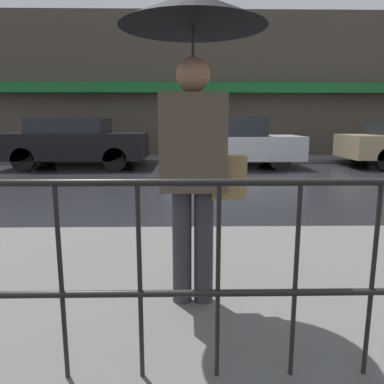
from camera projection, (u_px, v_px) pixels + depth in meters
The scene contains 9 objects.
ground_plane at pixel (225, 183), 8.64m from camera, with size 80.00×80.00×0.00m, color black.
sidewalk_near at pixel (294, 282), 3.22m from camera, with size 28.00×3.03×0.13m.
sidewalk_far at pixel (211, 159), 13.52m from camera, with size 28.00×1.97×0.13m.
lane_marking at pixel (225, 183), 8.64m from camera, with size 25.20×0.12×0.01m.
building_storefront at pixel (209, 87), 14.11m from camera, with size 28.00×0.85×5.39m.
railing_foreground at pixel (375, 255), 1.85m from camera, with size 12.00×0.04×1.04m.
pedestrian at pixel (194, 74), 2.46m from camera, with size 0.96×0.96×2.11m.
car_black at pixel (76, 142), 11.41m from camera, with size 4.19×1.91×1.50m.
car_silver at pixel (232, 142), 11.50m from camera, with size 4.10×1.87×1.54m.
Camera 1 is at (-0.94, -8.51, 1.43)m, focal length 35.00 mm.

